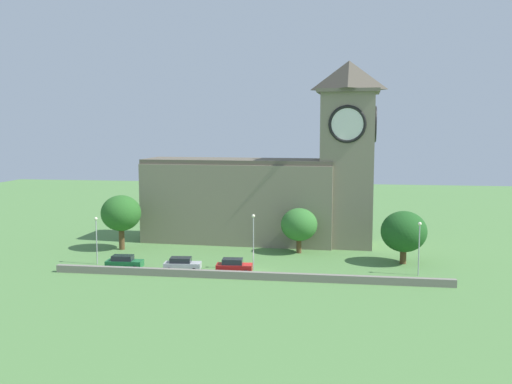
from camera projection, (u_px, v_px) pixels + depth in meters
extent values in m
plane|color=#517F42|center=(266.00, 247.00, 86.84)|extent=(200.00, 200.00, 0.00)
cube|color=gray|center=(239.00, 202.00, 91.12)|extent=(30.53, 10.50, 12.55)
cube|color=#5C5547|center=(239.00, 161.00, 90.36)|extent=(30.50, 9.77, 0.70)
cube|color=gray|center=(347.00, 170.00, 87.35)|extent=(8.25, 8.25, 23.40)
cube|color=#675F4F|center=(349.00, 91.00, 85.98)|extent=(9.57, 9.57, 0.50)
pyramid|color=#484338|center=(349.00, 75.00, 85.70)|extent=(8.66, 8.66, 4.36)
cylinder|color=white|center=(347.00, 124.00, 82.62)|extent=(5.07, 0.33, 5.07)
torus|color=black|center=(347.00, 124.00, 82.62)|extent=(5.54, 0.69, 5.53)
cylinder|color=white|center=(375.00, 124.00, 85.80)|extent=(0.33, 5.07, 5.07)
torus|color=black|center=(375.00, 124.00, 85.80)|extent=(0.69, 5.54, 5.53)
cube|color=gray|center=(247.00, 275.00, 68.65)|extent=(48.78, 0.70, 0.93)
cube|color=#1E6B38|center=(125.00, 263.00, 73.52)|extent=(4.79, 2.09, 0.82)
cube|color=#1E232B|center=(123.00, 258.00, 73.46)|extent=(2.72, 1.75, 0.65)
cylinder|color=black|center=(139.00, 265.00, 74.34)|extent=(0.67, 0.37, 0.66)
cylinder|color=black|center=(135.00, 268.00, 72.53)|extent=(0.67, 0.37, 0.66)
cylinder|color=black|center=(115.00, 265.00, 74.61)|extent=(0.67, 0.37, 0.66)
cylinder|color=black|center=(110.00, 268.00, 72.81)|extent=(0.67, 0.37, 0.66)
cube|color=silver|center=(183.00, 266.00, 72.42)|extent=(4.82, 2.25, 0.82)
cube|color=#1E232B|center=(181.00, 260.00, 72.35)|extent=(2.75, 1.84, 0.65)
cylinder|color=black|center=(196.00, 267.00, 73.29)|extent=(0.68, 0.39, 0.65)
cylinder|color=black|center=(194.00, 271.00, 71.48)|extent=(0.68, 0.39, 0.65)
cylinder|color=black|center=(172.00, 267.00, 73.45)|extent=(0.68, 0.39, 0.65)
cylinder|color=black|center=(169.00, 270.00, 71.64)|extent=(0.68, 0.39, 0.65)
cube|color=red|center=(234.00, 267.00, 71.21)|extent=(4.62, 2.16, 0.87)
cube|color=#1E232B|center=(233.00, 261.00, 71.14)|extent=(2.63, 1.80, 0.69)
cylinder|color=black|center=(247.00, 269.00, 72.06)|extent=(0.72, 0.38, 0.70)
cylinder|color=black|center=(246.00, 273.00, 70.23)|extent=(0.72, 0.38, 0.70)
cylinder|color=black|center=(223.00, 269.00, 72.29)|extent=(0.72, 0.38, 0.70)
cylinder|color=black|center=(221.00, 273.00, 70.46)|extent=(0.72, 0.38, 0.70)
cylinder|color=#9EA0A5|center=(97.00, 242.00, 75.88)|extent=(0.14, 0.14, 5.95)
sphere|color=#F4EFCC|center=(96.00, 219.00, 75.51)|extent=(0.44, 0.44, 0.44)
cylinder|color=#9EA0A5|center=(253.00, 244.00, 72.67)|extent=(0.14, 0.14, 6.82)
sphere|color=#F4EFCC|center=(253.00, 216.00, 72.25)|extent=(0.44, 0.44, 0.44)
cylinder|color=#9EA0A5|center=(419.00, 251.00, 70.17)|extent=(0.14, 0.14, 6.25)
sphere|color=#F4EFCC|center=(420.00, 224.00, 69.79)|extent=(0.44, 0.44, 0.44)
cylinder|color=brown|center=(299.00, 245.00, 82.83)|extent=(0.74, 0.74, 2.23)
ellipsoid|color=#33702D|center=(299.00, 224.00, 82.48)|extent=(5.31, 5.31, 4.77)
cylinder|color=brown|center=(122.00, 239.00, 85.21)|extent=(0.83, 0.83, 3.30)
ellipsoid|color=#286023|center=(121.00, 213.00, 84.77)|extent=(5.94, 5.94, 5.34)
cylinder|color=brown|center=(403.00, 256.00, 76.41)|extent=(0.86, 0.86, 2.10)
ellipsoid|color=#1E511E|center=(404.00, 232.00, 76.02)|extent=(6.11, 6.11, 5.50)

